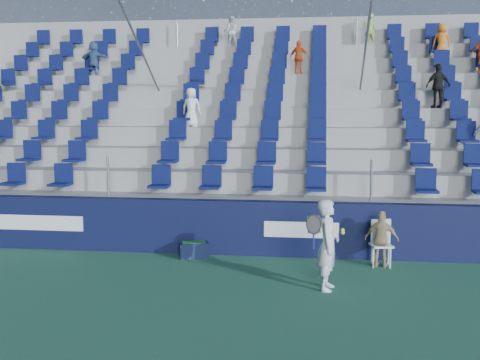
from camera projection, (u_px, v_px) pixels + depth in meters
ground at (207, 299)px, 10.22m from camera, size 70.00×70.00×0.00m
sponsor_wall at (233, 227)px, 13.24m from camera, size 24.00×0.32×1.20m
grandstand at (257, 144)px, 18.06m from camera, size 24.00×8.17×6.63m
tennis_player at (328, 245)px, 10.65m from camera, size 0.69×0.65×1.62m
line_judge_chair at (381, 239)px, 12.34m from camera, size 0.49×0.50×0.94m
line_judge at (382, 239)px, 12.19m from camera, size 0.72×0.42×1.15m
ball_bin at (194, 249)px, 13.00m from camera, size 0.70×0.57×0.34m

